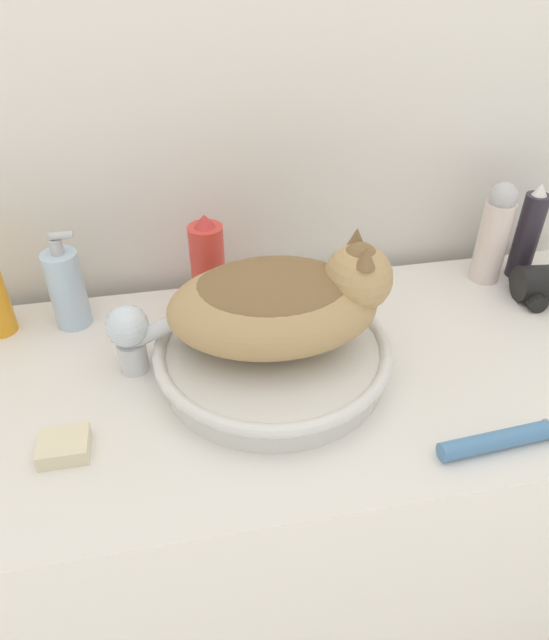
% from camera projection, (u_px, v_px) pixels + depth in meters
% --- Properties ---
extents(wall_back, '(8.00, 0.05, 2.40)m').
position_uv_depth(wall_back, '(265.00, 90.00, 0.94)').
color(wall_back, silver).
rests_on(wall_back, ground_plane).
extents(vanity_counter, '(1.21, 0.53, 0.86)m').
position_uv_depth(vanity_counter, '(297.00, 531.00, 1.14)').
color(vanity_counter, white).
rests_on(vanity_counter, ground_plane).
extents(sink_basin, '(0.36, 0.36, 0.05)m').
position_uv_depth(sink_basin, '(273.00, 354.00, 0.87)').
color(sink_basin, silver).
rests_on(sink_basin, vanity_counter).
extents(cat, '(0.33, 0.27, 0.17)m').
position_uv_depth(cat, '(281.00, 300.00, 0.81)').
color(cat, tan).
rests_on(cat, sink_basin).
extents(faucet, '(0.14, 0.06, 0.12)m').
position_uv_depth(faucet, '(134.00, 334.00, 0.85)').
color(faucet, silver).
rests_on(faucet, vanity_counter).
extents(hairspray_can_black, '(0.04, 0.04, 0.19)m').
position_uv_depth(hairspray_can_black, '(528.00, 235.00, 1.06)').
color(hairspray_can_black, '#28232D').
rests_on(hairspray_can_black, vanity_counter).
extents(lotion_bottle_white, '(0.06, 0.06, 0.19)m').
position_uv_depth(lotion_bottle_white, '(494.00, 233.00, 1.04)').
color(lotion_bottle_white, silver).
rests_on(lotion_bottle_white, vanity_counter).
extents(soap_pump_bottle, '(0.06, 0.06, 0.17)m').
position_uv_depth(soap_pump_bottle, '(67.00, 288.00, 0.94)').
color(soap_pump_bottle, silver).
rests_on(soap_pump_bottle, vanity_counter).
extents(spray_bottle_trigger, '(0.06, 0.06, 0.18)m').
position_uv_depth(spray_bottle_trigger, '(208.00, 267.00, 0.97)').
color(spray_bottle_trigger, '#DB3D33').
rests_on(spray_bottle_trigger, vanity_counter).
extents(cream_tube, '(0.18, 0.04, 0.03)m').
position_uv_depth(cream_tube, '(503.00, 439.00, 0.75)').
color(cream_tube, '#4C7FB2').
rests_on(cream_tube, vanity_counter).
extents(soap_bar, '(0.06, 0.06, 0.02)m').
position_uv_depth(soap_bar, '(64.00, 446.00, 0.74)').
color(soap_bar, beige).
rests_on(soap_bar, vanity_counter).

